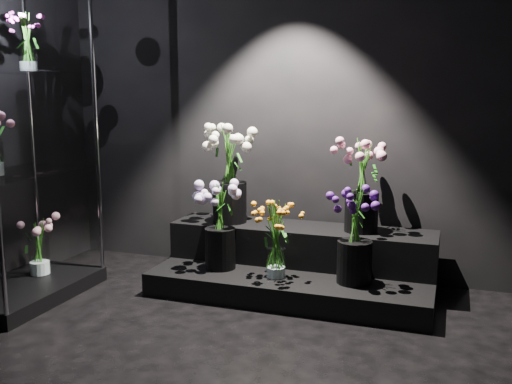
% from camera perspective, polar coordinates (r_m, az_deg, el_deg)
% --- Properties ---
extents(wall_back, '(4.00, 0.00, 4.00)m').
position_cam_1_polar(wall_back, '(4.56, 4.09, 9.16)').
color(wall_back, black).
rests_on(wall_back, floor).
extents(display_riser, '(2.02, 0.90, 0.45)m').
position_cam_1_polar(display_riser, '(4.33, 4.10, -7.19)').
color(display_riser, black).
rests_on(display_riser, floor).
extents(display_case, '(0.64, 1.07, 2.34)m').
position_cam_1_polar(display_case, '(4.26, -22.97, 5.30)').
color(display_case, black).
rests_on(display_case, floor).
extents(bouquet_orange_bells, '(0.31, 0.31, 0.55)m').
position_cam_1_polar(bouquet_orange_bells, '(4.00, 2.02, -4.72)').
color(bouquet_orange_bells, white).
rests_on(bouquet_orange_bells, display_riser).
extents(bouquet_lilac, '(0.48, 0.48, 0.63)m').
position_cam_1_polar(bouquet_lilac, '(4.20, -3.63, -2.66)').
color(bouquet_lilac, black).
rests_on(bouquet_lilac, display_riser).
extents(bouquet_purple, '(0.36, 0.36, 0.66)m').
position_cam_1_polar(bouquet_purple, '(3.93, 9.89, -3.94)').
color(bouquet_purple, black).
rests_on(bouquet_purple, display_riser).
extents(bouquet_cream_roses, '(0.44, 0.44, 0.76)m').
position_cam_1_polar(bouquet_cream_roses, '(4.45, -2.68, 2.33)').
color(bouquet_cream_roses, black).
rests_on(bouquet_cream_roses, display_riser).
extents(bouquet_pink_roses, '(0.45, 0.45, 0.68)m').
position_cam_1_polar(bouquet_pink_roses, '(4.21, 10.60, 1.27)').
color(bouquet_pink_roses, black).
rests_on(bouquet_pink_roses, display_riser).
extents(bouquet_case_magenta, '(0.25, 0.25, 0.40)m').
position_cam_1_polar(bouquet_case_magenta, '(4.41, -21.94, 13.79)').
color(bouquet_case_magenta, white).
rests_on(bouquet_case_magenta, display_case).
extents(bouquet_case_base_pink, '(0.37, 0.37, 0.43)m').
position_cam_1_polar(bouquet_case_base_pink, '(4.58, -20.93, -4.91)').
color(bouquet_case_base_pink, white).
rests_on(bouquet_case_base_pink, display_case).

